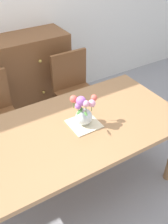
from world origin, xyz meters
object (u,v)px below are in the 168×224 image
object	(u,v)px
dining_table	(75,134)
flower_vase	(84,112)
chair_right	(74,87)
dresser	(11,82)

from	to	relation	value
dining_table	flower_vase	distance (m)	0.22
flower_vase	chair_right	bearing A→B (deg)	65.21
dining_table	flower_vase	size ratio (longest dim) A/B	6.93
chair_right	dresser	bearing A→B (deg)	-43.46
dresser	chair_right	bearing A→B (deg)	-43.46
chair_right	flower_vase	size ratio (longest dim) A/B	3.56
chair_right	dresser	xyz separation A→B (m)	(-0.56, 0.53, -0.02)
dining_table	chair_right	xyz separation A→B (m)	(0.45, 0.80, -0.12)
chair_right	dresser	distance (m)	0.76
dresser	flower_vase	size ratio (longest dim) A/B	5.56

